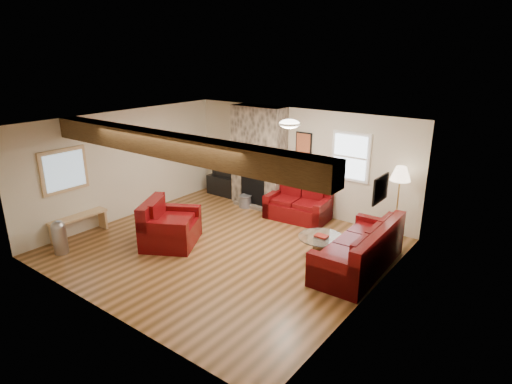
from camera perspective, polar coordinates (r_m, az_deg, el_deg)
room at (r=8.21m, az=-4.44°, el=0.43°), size 8.00×8.00×8.00m
oak_beam at (r=7.08m, az=-11.37°, el=6.09°), size 6.00×0.36×0.38m
chimney_breast at (r=10.69m, az=0.36°, el=4.57°), size 1.40×0.67×2.50m
back_window at (r=9.63m, az=12.47°, el=4.60°), size 0.90×0.08×1.10m
hatch_window at (r=9.53m, az=-24.21°, el=2.62°), size 0.08×1.00×0.90m
ceiling_dome at (r=8.10m, az=4.48°, el=8.85°), size 0.40×0.40×0.18m
artwork_back at (r=10.14m, az=6.36°, el=6.48°), size 0.42×0.06×0.52m
artwork_right at (r=6.84m, az=16.20°, el=0.40°), size 0.06×0.55×0.42m
sofa_three at (r=7.94m, az=13.54°, el=-7.09°), size 0.99×2.25×0.86m
loveseat at (r=10.01m, az=5.60°, el=-1.51°), size 1.51×0.96×0.76m
armchair_red at (r=8.83m, az=-11.33°, el=-4.04°), size 1.42×1.48×0.92m
coffee_table at (r=8.30m, az=8.63°, el=-7.24°), size 0.87×0.87×0.45m
tv_cabinet at (r=11.67m, az=-4.05°, el=0.83°), size 1.04×0.42×0.52m
television at (r=11.54m, az=-4.10°, el=3.13°), size 0.78×0.10×0.45m
floor_lamp at (r=8.99m, az=18.68°, el=1.80°), size 0.41×0.41×1.59m
pine_bench at (r=9.83m, az=-22.50°, el=-4.22°), size 0.29×1.24×0.46m
pedal_bin at (r=9.15m, az=-24.72°, el=-5.46°), size 0.35×0.35×0.68m
coal_bucket at (r=10.79m, az=-1.42°, el=-1.19°), size 0.33×0.33×0.31m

